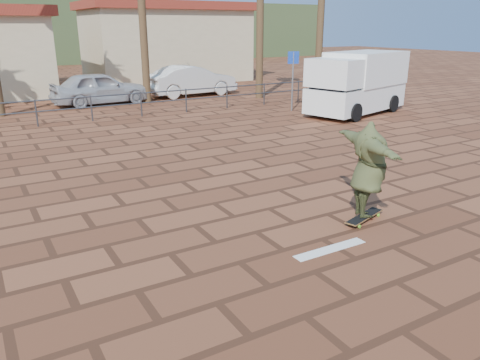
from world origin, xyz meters
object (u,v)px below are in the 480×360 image
object	(u,v)px
car_silver	(100,88)
car_white	(191,81)
campervan	(358,82)
longboard	(364,217)
skateboarder	(369,170)

from	to	relation	value
car_silver	car_white	size ratio (longest dim) A/B	0.93
campervan	longboard	bearing A→B (deg)	-148.23
campervan	skateboarder	bearing A→B (deg)	-148.23
longboard	car_white	xyz separation A→B (m)	(4.26, 17.10, 0.70)
campervan	car_silver	size ratio (longest dim) A/B	1.17
campervan	car_silver	bearing A→B (deg)	122.46
longboard	car_white	bearing A→B (deg)	59.08
skateboarder	car_white	bearing A→B (deg)	4.12
longboard	campervan	bearing A→B (deg)	30.32
longboard	car_silver	size ratio (longest dim) A/B	0.25
skateboarder	car_white	size ratio (longest dim) A/B	0.47
skateboarder	car_silver	bearing A→B (deg)	20.45
skateboarder	car_white	distance (m)	17.62
longboard	skateboarder	bearing A→B (deg)	0.00
longboard	skateboarder	world-z (taller)	skateboarder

